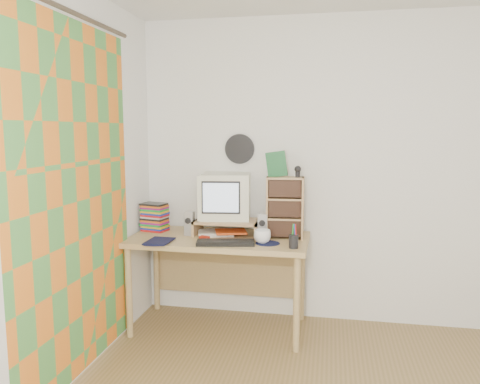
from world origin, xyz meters
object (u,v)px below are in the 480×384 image
at_px(mug, 262,236).
at_px(dvd_stack, 154,214).
at_px(diary, 148,239).
at_px(keyboard, 226,243).
at_px(desk, 221,252).
at_px(cd_rack, 285,207).
at_px(crt_monitor, 225,196).

bearing_deg(mug, dvd_stack, 164.91).
relative_size(mug, diary, 0.59).
relative_size(keyboard, mug, 3.35).
xyz_separation_m(desk, cd_rack, (0.51, 0.02, 0.37)).
distance_m(desk, diary, 0.60).
bearing_deg(crt_monitor, keyboard, -84.21).
height_order(cd_rack, diary, cd_rack).
distance_m(desk, dvd_stack, 0.65).
bearing_deg(keyboard, desk, 99.83).
bearing_deg(crt_monitor, cd_rack, -14.80).
relative_size(keyboard, cd_rack, 0.89).
bearing_deg(keyboard, diary, 173.43).
distance_m(desk, crt_monitor, 0.45).
height_order(mug, diary, mug).
height_order(cd_rack, mug, cd_rack).
relative_size(cd_rack, diary, 2.22).
height_order(desk, keyboard, keyboard).
distance_m(mug, diary, 0.86).
xyz_separation_m(cd_rack, mug, (-0.14, -0.21, -0.19)).
xyz_separation_m(crt_monitor, dvd_stack, (-0.60, -0.02, -0.16)).
distance_m(dvd_stack, diary, 0.42).
height_order(crt_monitor, diary, crt_monitor).
height_order(keyboard, dvd_stack, dvd_stack).
relative_size(cd_rack, mug, 3.75).
bearing_deg(crt_monitor, mug, -46.03).
bearing_deg(dvd_stack, cd_rack, 10.44).
bearing_deg(dvd_stack, keyboard, -14.44).
bearing_deg(diary, dvd_stack, 105.77).
xyz_separation_m(desk, diary, (-0.48, -0.33, 0.16)).
bearing_deg(cd_rack, keyboard, -146.22).
bearing_deg(cd_rack, diary, -164.23).
relative_size(dvd_stack, mug, 2.20).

